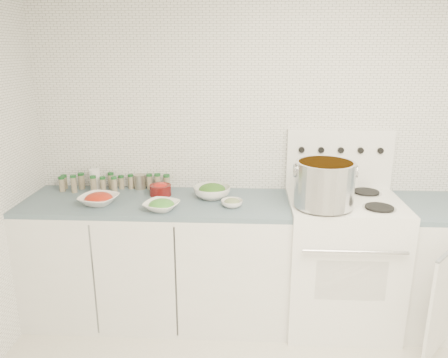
{
  "coord_description": "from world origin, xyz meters",
  "views": [
    {
      "loc": [
        -0.2,
        -1.66,
        1.91
      ],
      "look_at": [
        -0.34,
        1.14,
        1.08
      ],
      "focal_mm": 35.0,
      "sensor_mm": 36.0,
      "label": 1
    }
  ],
  "objects_px": {
    "stock_pot": "(324,182)",
    "stove": "(340,257)",
    "bowl_tomato": "(99,199)",
    "bowl_snowpea": "(162,205)"
  },
  "relations": [
    {
      "from": "stock_pot",
      "to": "bowl_snowpea",
      "type": "bearing_deg",
      "value": -179.26
    },
    {
      "from": "stove",
      "to": "bowl_snowpea",
      "type": "relative_size",
      "value": 4.84
    },
    {
      "from": "bowl_tomato",
      "to": "bowl_snowpea",
      "type": "distance_m",
      "value": 0.46
    },
    {
      "from": "stove",
      "to": "bowl_snowpea",
      "type": "height_order",
      "value": "stove"
    },
    {
      "from": "bowl_tomato",
      "to": "bowl_snowpea",
      "type": "bearing_deg",
      "value": -11.4
    },
    {
      "from": "stock_pot",
      "to": "stove",
      "type": "bearing_deg",
      "value": 42.68
    },
    {
      "from": "bowl_tomato",
      "to": "stove",
      "type": "bearing_deg",
      "value": 2.98
    },
    {
      "from": "stove",
      "to": "stock_pot",
      "type": "xyz_separation_m",
      "value": [
        -0.18,
        -0.16,
        0.6
      ]
    },
    {
      "from": "stock_pot",
      "to": "bowl_snowpea",
      "type": "height_order",
      "value": "stock_pot"
    },
    {
      "from": "stove",
      "to": "bowl_tomato",
      "type": "distance_m",
      "value": 1.74
    }
  ]
}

